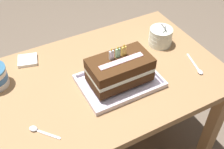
{
  "coord_description": "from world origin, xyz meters",
  "views": [
    {
      "loc": [
        -0.43,
        -0.87,
        1.6
      ],
      "look_at": [
        0.02,
        -0.04,
        0.71
      ],
      "focal_mm": 45.48,
      "sensor_mm": 36.0,
      "label": 1
    }
  ],
  "objects_px": {
    "foil_tray": "(119,82)",
    "serving_spoon_by_bowls": "(198,69)",
    "birthday_cake": "(120,70)",
    "serving_spoon_near_tray": "(36,130)",
    "bowl_stack": "(161,37)",
    "napkin_pile": "(28,60)"
  },
  "relations": [
    {
      "from": "foil_tray",
      "to": "serving_spoon_by_bowls",
      "type": "bearing_deg",
      "value": -15.0
    },
    {
      "from": "serving_spoon_near_tray",
      "to": "serving_spoon_by_bowls",
      "type": "height_order",
      "value": "serving_spoon_near_tray"
    },
    {
      "from": "bowl_stack",
      "to": "serving_spoon_near_tray",
      "type": "bearing_deg",
      "value": -162.49
    },
    {
      "from": "foil_tray",
      "to": "birthday_cake",
      "type": "relative_size",
      "value": 1.31
    },
    {
      "from": "napkin_pile",
      "to": "birthday_cake",
      "type": "bearing_deg",
      "value": -46.72
    },
    {
      "from": "birthday_cake",
      "to": "serving_spoon_near_tray",
      "type": "relative_size",
      "value": 2.37
    },
    {
      "from": "serving_spoon_near_tray",
      "to": "napkin_pile",
      "type": "height_order",
      "value": "napkin_pile"
    },
    {
      "from": "serving_spoon_near_tray",
      "to": "napkin_pile",
      "type": "distance_m",
      "value": 0.43
    },
    {
      "from": "bowl_stack",
      "to": "serving_spoon_by_bowls",
      "type": "relative_size",
      "value": 0.9
    },
    {
      "from": "bowl_stack",
      "to": "serving_spoon_by_bowls",
      "type": "distance_m",
      "value": 0.27
    },
    {
      "from": "bowl_stack",
      "to": "serving_spoon_near_tray",
      "type": "relative_size",
      "value": 1.26
    },
    {
      "from": "napkin_pile",
      "to": "foil_tray",
      "type": "bearing_deg",
      "value": -46.73
    },
    {
      "from": "bowl_stack",
      "to": "serving_spoon_near_tray",
      "type": "height_order",
      "value": "bowl_stack"
    },
    {
      "from": "birthday_cake",
      "to": "bowl_stack",
      "type": "height_order",
      "value": "birthday_cake"
    },
    {
      "from": "birthday_cake",
      "to": "serving_spoon_by_bowls",
      "type": "relative_size",
      "value": 1.7
    },
    {
      "from": "bowl_stack",
      "to": "serving_spoon_by_bowls",
      "type": "height_order",
      "value": "bowl_stack"
    },
    {
      "from": "birthday_cake",
      "to": "serving_spoon_by_bowls",
      "type": "bearing_deg",
      "value": -15.01
    },
    {
      "from": "serving_spoon_by_bowls",
      "to": "napkin_pile",
      "type": "distance_m",
      "value": 0.83
    },
    {
      "from": "birthday_cake",
      "to": "serving_spoon_near_tray",
      "type": "height_order",
      "value": "birthday_cake"
    },
    {
      "from": "bowl_stack",
      "to": "serving_spoon_near_tray",
      "type": "distance_m",
      "value": 0.79
    },
    {
      "from": "serving_spoon_near_tray",
      "to": "serving_spoon_by_bowls",
      "type": "relative_size",
      "value": 0.72
    },
    {
      "from": "serving_spoon_near_tray",
      "to": "serving_spoon_by_bowls",
      "type": "bearing_deg",
      "value": -1.64
    }
  ]
}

